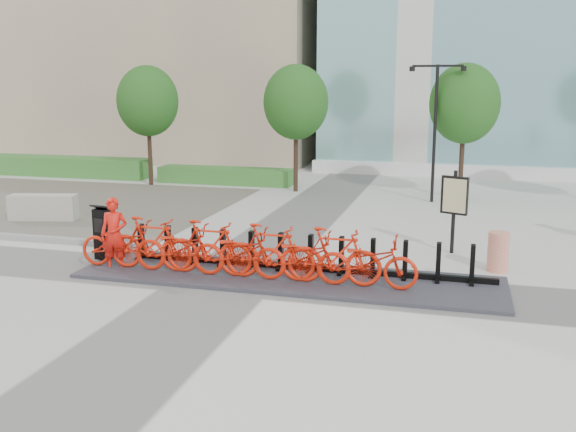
% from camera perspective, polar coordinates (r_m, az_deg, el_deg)
% --- Properties ---
extents(ground, '(120.00, 120.00, 0.00)m').
position_cam_1_polar(ground, '(14.68, -5.32, -5.54)').
color(ground, silver).
extents(gravel_patch, '(14.00, 14.00, 0.00)m').
position_cam_1_polar(gravel_patch, '(25.43, -21.19, 1.10)').
color(gravel_patch, '#544C44').
rests_on(gravel_patch, ground).
extents(hedge_a, '(10.00, 1.40, 0.90)m').
position_cam_1_polar(hedge_a, '(32.90, -20.27, 4.21)').
color(hedge_a, '#306D34').
rests_on(hedge_a, ground).
extents(hedge_b, '(6.00, 1.20, 0.70)m').
position_cam_1_polar(hedge_b, '(28.42, -5.57, 3.59)').
color(hedge_b, '#306D34').
rests_on(hedge_b, ground).
extents(tree_0, '(2.60, 2.60, 5.10)m').
position_cam_1_polar(tree_0, '(28.27, -12.37, 9.93)').
color(tree_0, '#402B21').
rests_on(tree_0, ground).
extents(tree_1, '(2.60, 2.60, 5.10)m').
position_cam_1_polar(tree_1, '(25.95, 0.70, 10.06)').
color(tree_1, '#402B21').
rests_on(tree_1, ground).
extents(tree_2, '(2.60, 2.60, 5.10)m').
position_cam_1_polar(tree_2, '(25.14, 15.42, 9.60)').
color(tree_2, '#402B21').
rests_on(tree_2, ground).
extents(streetlamp, '(2.00, 0.20, 5.00)m').
position_cam_1_polar(streetlamp, '(24.17, 12.97, 8.56)').
color(streetlamp, black).
rests_on(streetlamp, ground).
extents(dock_pad, '(9.60, 2.40, 0.08)m').
position_cam_1_polar(dock_pad, '(14.56, -0.09, -5.47)').
color(dock_pad, '#34343D').
rests_on(dock_pad, ground).
extents(dock_rail_posts, '(8.02, 0.50, 0.85)m').
position_cam_1_polar(dock_rail_posts, '(14.86, 0.62, -3.25)').
color(dock_rail_posts, black).
rests_on(dock_rail_posts, dock_pad).
extents(bike_0, '(2.14, 0.75, 1.12)m').
position_cam_1_polar(bike_0, '(15.54, -14.47, -2.44)').
color(bike_0, red).
rests_on(bike_0, dock_pad).
extents(bike_1, '(2.08, 0.59, 1.25)m').
position_cam_1_polar(bike_1, '(15.19, -12.11, -2.41)').
color(bike_1, red).
rests_on(bike_1, dock_pad).
extents(bike_2, '(2.14, 0.75, 1.12)m').
position_cam_1_polar(bike_2, '(14.89, -9.63, -2.84)').
color(bike_2, red).
rests_on(bike_2, dock_pad).
extents(bike_3, '(2.08, 0.59, 1.25)m').
position_cam_1_polar(bike_3, '(14.60, -7.07, -2.80)').
color(bike_3, red).
rests_on(bike_3, dock_pad).
extents(bike_4, '(2.14, 0.75, 1.12)m').
position_cam_1_polar(bike_4, '(14.36, -4.39, -3.24)').
color(bike_4, red).
rests_on(bike_4, dock_pad).
extents(bike_5, '(2.08, 0.59, 1.25)m').
position_cam_1_polar(bike_5, '(14.13, -1.64, -3.21)').
color(bike_5, red).
rests_on(bike_5, dock_pad).
extents(bike_6, '(2.14, 0.75, 1.12)m').
position_cam_1_polar(bike_6, '(13.96, 1.20, -3.65)').
color(bike_6, red).
rests_on(bike_6, dock_pad).
extents(bike_7, '(2.08, 0.59, 1.25)m').
position_cam_1_polar(bike_7, '(13.80, 4.11, -3.60)').
color(bike_7, red).
rests_on(bike_7, dock_pad).
extents(bike_8, '(2.14, 0.75, 1.12)m').
position_cam_1_polar(bike_8, '(13.70, 7.07, -4.04)').
color(bike_8, red).
rests_on(bike_8, dock_pad).
extents(kiosk, '(0.45, 0.38, 1.38)m').
position_cam_1_polar(kiosk, '(16.41, -16.15, -1.43)').
color(kiosk, black).
rests_on(kiosk, dock_pad).
extents(worker_red, '(0.71, 0.55, 1.74)m').
position_cam_1_polar(worker_red, '(15.55, -15.19, -1.59)').
color(worker_red, red).
rests_on(worker_red, ground).
extents(construction_barrel, '(0.57, 0.57, 0.94)m').
position_cam_1_polar(construction_barrel, '(15.83, 18.18, -3.04)').
color(construction_barrel, '#F04515').
rests_on(construction_barrel, ground).
extents(jersey_barrier, '(2.21, 1.05, 0.82)m').
position_cam_1_polar(jersey_barrier, '(22.16, -20.93, 0.72)').
color(jersey_barrier, '#A1A198').
rests_on(jersey_barrier, ground).
extents(map_sign, '(0.69, 0.36, 2.16)m').
position_cam_1_polar(map_sign, '(16.98, 14.57, 1.48)').
color(map_sign, black).
rests_on(map_sign, ground).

